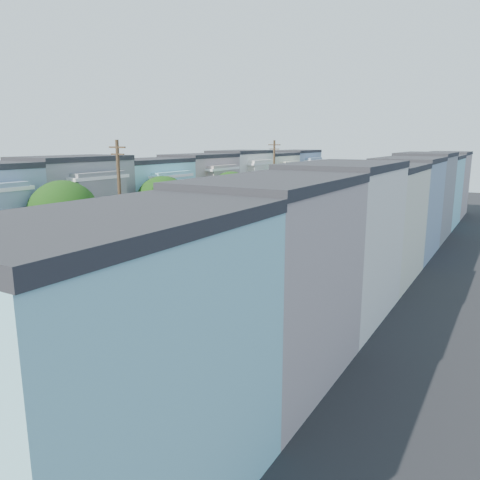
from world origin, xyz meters
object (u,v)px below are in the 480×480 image
object	(u,v)px
utility_pole_near	(120,207)
lead_sedan	(251,267)
parked_left_c	(117,272)
parked_right_c	(331,242)
tree_d	(230,193)
motorcycle	(106,369)
tree_far_r	(387,196)
fedex_truck	(187,274)
parked_left_b	(27,301)
parked_right_b	(223,298)
tree_e	(286,184)
tree_c	(163,204)
parked_right_a	(151,339)
parked_left_d	(215,241)
tree_b	(63,216)
utility_pole_far	(274,182)
parked_right_d	(363,225)

from	to	relation	value
utility_pole_near	lead_sedan	distance (m)	10.90
parked_left_c	parked_right_c	xyz separation A→B (m)	(9.80, 17.91, 0.02)
tree_d	motorcycle	bearing A→B (deg)	-68.31
tree_far_r	fedex_truck	bearing A→B (deg)	-99.14
parked_left_b	motorcycle	size ratio (longest dim) A/B	2.47
parked_right_b	motorcycle	world-z (taller)	parked_right_b
tree_e	utility_pole_near	world-z (taller)	utility_pole_near
tree_far_r	motorcycle	world-z (taller)	tree_far_r
tree_c	parked_right_a	distance (m)	18.82
tree_e	motorcycle	world-z (taller)	tree_e
parked_right_a	parked_left_d	bearing A→B (deg)	119.59
tree_c	parked_left_d	distance (m)	7.30
parked_left_d	fedex_truck	bearing A→B (deg)	-68.55
tree_e	parked_right_c	size ratio (longest dim) A/B	1.55
parked_left_d	parked_right_b	distance (m)	16.96
tree_b	tree_e	distance (m)	34.72
tree_b	parked_right_c	distance (m)	24.28
utility_pole_far	parked_left_c	xyz separation A→B (m)	(1.40, -28.07, -4.44)
tree_c	parked_right_c	world-z (taller)	tree_c
parked_left_d	tree_c	bearing A→B (deg)	-108.92
utility_pole_near	tree_far_r	bearing A→B (deg)	64.89
tree_far_r	parked_right_d	distance (m)	4.23
parked_right_a	parked_right_c	world-z (taller)	parked_right_c
fedex_truck	parked_left_d	xyz separation A→B (m)	(-6.83, 13.47, -1.04)
parked_right_a	tree_e	bearing A→B (deg)	109.90
tree_b	fedex_truck	bearing A→B (deg)	17.21
tree_e	parked_right_d	xyz separation A→B (m)	(11.20, -3.20, -3.89)
tree_b	parked_right_b	bearing A→B (deg)	11.03
tree_c	parked_left_c	bearing A→B (deg)	-78.68
parked_right_c	lead_sedan	bearing A→B (deg)	-97.74
lead_sedan	parked_right_d	size ratio (longest dim) A/B	0.89
parked_left_d	parked_right_c	size ratio (longest dim) A/B	1.13
tree_far_r	utility_pole_near	bearing A→B (deg)	-115.11
parked_left_c	parked_left_d	distance (m)	12.85
tree_b	utility_pole_far	distance (m)	31.25
tree_far_r	parked_right_a	distance (m)	37.95
lead_sedan	motorcycle	bearing A→B (deg)	-88.32
tree_far_r	tree_e	bearing A→B (deg)	174.32
parked_left_b	tree_far_r	bearing A→B (deg)	75.14
tree_c	tree_e	bearing A→B (deg)	90.00
parked_right_c	fedex_truck	bearing A→B (deg)	-95.68
parked_left_d	parked_right_d	size ratio (longest dim) A/B	1.12
parked_left_b	parked_right_a	world-z (taller)	parked_left_b
fedex_truck	parked_right_b	size ratio (longest dim) A/B	1.40
tree_c	parked_right_a	world-z (taller)	tree_c
fedex_truck	parked_left_c	size ratio (longest dim) A/B	1.47
parked_left_d	lead_sedan	bearing A→B (deg)	-45.99
fedex_truck	lead_sedan	size ratio (longest dim) A/B	1.63
parked_left_b	parked_left_c	world-z (taller)	parked_left_b
tree_b	tree_d	xyz separation A→B (m)	(-0.00, 21.12, -0.46)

